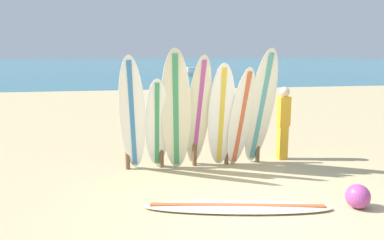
{
  "coord_description": "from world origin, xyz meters",
  "views": [
    {
      "loc": [
        -1.87,
        -4.97,
        2.4
      ],
      "look_at": [
        -0.48,
        2.95,
        0.91
      ],
      "focal_mm": 36.04,
      "sensor_mm": 36.0,
      "label": 1
    }
  ],
  "objects_px": {
    "surfboard_leaning_far_left": "(132,116)",
    "surfboard_lying_on_sand": "(237,207)",
    "small_boat_offshore": "(192,72)",
    "beach_ball": "(358,196)",
    "surfboard_leaning_left": "(157,125)",
    "surfboard_leaning_far_right": "(261,109)",
    "surfboard_leaning_center_left": "(176,112)",
    "surfboard_leaning_right": "(241,118)",
    "surfboard_leaning_center": "(198,113)",
    "beachgoer_standing": "(283,120)",
    "surfboard_rack": "(195,133)",
    "surfboard_leaning_center_right": "(221,117)"
  },
  "relations": [
    {
      "from": "surfboard_leaning_far_left",
      "to": "surfboard_lying_on_sand",
      "type": "distance_m",
      "value": 2.67
    },
    {
      "from": "small_boat_offshore",
      "to": "beach_ball",
      "type": "bearing_deg",
      "value": -95.22
    },
    {
      "from": "surfboard_leaning_left",
      "to": "surfboard_leaning_far_right",
      "type": "distance_m",
      "value": 2.1
    },
    {
      "from": "surfboard_leaning_center_left",
      "to": "surfboard_leaning_right",
      "type": "bearing_deg",
      "value": 3.45
    },
    {
      "from": "surfboard_leaning_right",
      "to": "small_boat_offshore",
      "type": "xyz_separation_m",
      "value": [
        3.94,
        27.92,
        -0.78
      ]
    },
    {
      "from": "surfboard_leaning_center",
      "to": "small_boat_offshore",
      "type": "height_order",
      "value": "surfboard_leaning_center"
    },
    {
      "from": "surfboard_lying_on_sand",
      "to": "beachgoer_standing",
      "type": "distance_m",
      "value": 3.13
    },
    {
      "from": "surfboard_leaning_center_left",
      "to": "surfboard_rack",
      "type": "bearing_deg",
      "value": 44.74
    },
    {
      "from": "surfboard_leaning_far_right",
      "to": "beachgoer_standing",
      "type": "xyz_separation_m",
      "value": [
        0.71,
        0.49,
        -0.34
      ]
    },
    {
      "from": "surfboard_rack",
      "to": "surfboard_leaning_center",
      "type": "height_order",
      "value": "surfboard_leaning_center"
    },
    {
      "from": "surfboard_leaning_center_right",
      "to": "beach_ball",
      "type": "bearing_deg",
      "value": -54.71
    },
    {
      "from": "surfboard_leaning_far_left",
      "to": "surfboard_leaning_center_left",
      "type": "bearing_deg",
      "value": -1.78
    },
    {
      "from": "surfboard_leaning_right",
      "to": "surfboard_lying_on_sand",
      "type": "relative_size",
      "value": 0.71
    },
    {
      "from": "surfboard_lying_on_sand",
      "to": "beach_ball",
      "type": "xyz_separation_m",
      "value": [
        1.83,
        -0.27,
        0.15
      ]
    },
    {
      "from": "surfboard_leaning_right",
      "to": "small_boat_offshore",
      "type": "bearing_deg",
      "value": 81.97
    },
    {
      "from": "surfboard_leaning_far_left",
      "to": "small_boat_offshore",
      "type": "relative_size",
      "value": 0.87
    },
    {
      "from": "surfboard_rack",
      "to": "beachgoer_standing",
      "type": "relative_size",
      "value": 1.78
    },
    {
      "from": "surfboard_leaning_far_right",
      "to": "surfboard_leaning_center_right",
      "type": "bearing_deg",
      "value": 179.65
    },
    {
      "from": "surfboard_leaning_center",
      "to": "surfboard_leaning_center_right",
      "type": "bearing_deg",
      "value": -10.08
    },
    {
      "from": "surfboard_leaning_far_left",
      "to": "beach_ball",
      "type": "xyz_separation_m",
      "value": [
        3.33,
        -2.16,
        -0.97
      ]
    },
    {
      "from": "surfboard_leaning_left",
      "to": "surfboard_lying_on_sand",
      "type": "xyz_separation_m",
      "value": [
        1.03,
        -2.05,
        -0.91
      ]
    },
    {
      "from": "surfboard_leaning_far_right",
      "to": "surfboard_leaning_center",
      "type": "bearing_deg",
      "value": 176.13
    },
    {
      "from": "surfboard_leaning_center_right",
      "to": "surfboard_leaning_far_right",
      "type": "height_order",
      "value": "surfboard_leaning_far_right"
    },
    {
      "from": "surfboard_leaning_far_left",
      "to": "beachgoer_standing",
      "type": "relative_size",
      "value": 1.45
    },
    {
      "from": "beach_ball",
      "to": "small_boat_offshore",
      "type": "bearing_deg",
      "value": 84.78
    },
    {
      "from": "surfboard_leaning_left",
      "to": "surfboard_leaning_center",
      "type": "distance_m",
      "value": 0.85
    },
    {
      "from": "surfboard_leaning_far_left",
      "to": "surfboard_leaning_center_right",
      "type": "relative_size",
      "value": 1.07
    },
    {
      "from": "surfboard_leaning_far_left",
      "to": "surfboard_leaning_center",
      "type": "bearing_deg",
      "value": 6.85
    },
    {
      "from": "surfboard_leaning_left",
      "to": "small_boat_offshore",
      "type": "xyz_separation_m",
      "value": [
        5.61,
        27.82,
        -0.69
      ]
    },
    {
      "from": "surfboard_leaning_far_left",
      "to": "surfboard_leaning_right",
      "type": "bearing_deg",
      "value": 1.44
    },
    {
      "from": "surfboard_leaning_right",
      "to": "beachgoer_standing",
      "type": "height_order",
      "value": "surfboard_leaning_right"
    },
    {
      "from": "surfboard_leaning_center",
      "to": "surfboard_leaning_center_right",
      "type": "relative_size",
      "value": 1.07
    },
    {
      "from": "surfboard_leaning_center",
      "to": "surfboard_lying_on_sand",
      "type": "distance_m",
      "value": 2.34
    },
    {
      "from": "surfboard_leaning_center_right",
      "to": "surfboard_leaning_far_right",
      "type": "distance_m",
      "value": 0.82
    },
    {
      "from": "surfboard_leaning_center_left",
      "to": "surfboard_leaning_center",
      "type": "distance_m",
      "value": 0.51
    },
    {
      "from": "surfboard_leaning_center_left",
      "to": "beachgoer_standing",
      "type": "height_order",
      "value": "surfboard_leaning_center_left"
    },
    {
      "from": "surfboard_leaning_right",
      "to": "small_boat_offshore",
      "type": "relative_size",
      "value": 0.78
    },
    {
      "from": "surfboard_rack",
      "to": "surfboard_leaning_far_right",
      "type": "distance_m",
      "value": 1.42
    },
    {
      "from": "beach_ball",
      "to": "surfboard_leaning_center_right",
      "type": "bearing_deg",
      "value": 125.29
    },
    {
      "from": "surfboard_leaning_far_right",
      "to": "beachgoer_standing",
      "type": "distance_m",
      "value": 0.92
    },
    {
      "from": "surfboard_leaning_right",
      "to": "surfboard_leaning_far_right",
      "type": "bearing_deg",
      "value": 2.42
    },
    {
      "from": "surfboard_rack",
      "to": "surfboard_leaning_center_right",
      "type": "xyz_separation_m",
      "value": [
        0.48,
        -0.34,
        0.38
      ]
    },
    {
      "from": "surfboard_leaning_left",
      "to": "beach_ball",
      "type": "relative_size",
      "value": 5.08
    },
    {
      "from": "surfboard_leaning_left",
      "to": "surfboard_leaning_center",
      "type": "height_order",
      "value": "surfboard_leaning_center"
    },
    {
      "from": "surfboard_leaning_center",
      "to": "surfboard_leaning_far_right",
      "type": "height_order",
      "value": "surfboard_leaning_far_right"
    },
    {
      "from": "small_boat_offshore",
      "to": "beach_ball",
      "type": "distance_m",
      "value": 30.27
    },
    {
      "from": "surfboard_leaning_left",
      "to": "beachgoer_standing",
      "type": "xyz_separation_m",
      "value": [
        2.78,
        0.4,
        -0.06
      ]
    },
    {
      "from": "surfboard_leaning_center_right",
      "to": "surfboard_leaning_right",
      "type": "height_order",
      "value": "surfboard_leaning_center_right"
    },
    {
      "from": "surfboard_leaning_far_left",
      "to": "surfboard_leaning_left",
      "type": "distance_m",
      "value": 0.54
    },
    {
      "from": "surfboard_leaning_center_right",
      "to": "surfboard_rack",
      "type": "bearing_deg",
      "value": 145.04
    }
  ]
}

